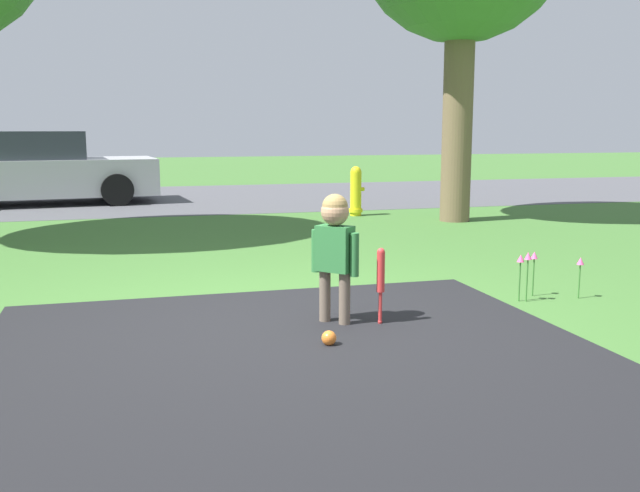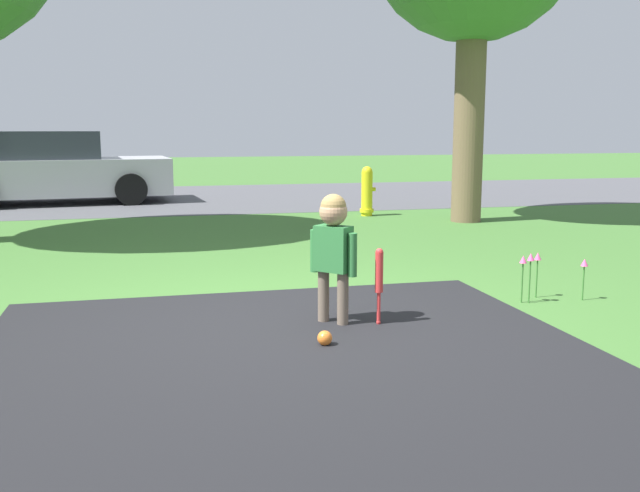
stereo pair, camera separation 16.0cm
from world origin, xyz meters
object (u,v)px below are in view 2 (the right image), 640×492
at_px(baseball_bat, 379,275).
at_px(parked_car, 54,170).
at_px(child, 333,240).
at_px(fire_hydrant, 367,192).
at_px(sports_ball, 325,338).

distance_m(baseball_bat, parked_car, 9.93).
bearing_deg(baseball_bat, parked_car, 109.10).
bearing_deg(parked_car, child, -78.05).
bearing_deg(fire_hydrant, sports_ball, -109.64).
relative_size(child, sports_ball, 9.59).
distance_m(child, baseball_bat, 0.41).
bearing_deg(fire_hydrant, child, -109.58).
bearing_deg(fire_hydrant, parked_car, 147.71).
relative_size(baseball_bat, parked_car, 0.13).
bearing_deg(parked_car, fire_hydrant, -37.94).
relative_size(child, fire_hydrant, 1.18).
bearing_deg(baseball_bat, fire_hydrant, 73.36).
bearing_deg(child, sports_ball, -63.74).
distance_m(sports_ball, fire_hydrant, 6.97).
xyz_separation_m(sports_ball, parked_car, (-2.75, 9.77, 0.58)).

